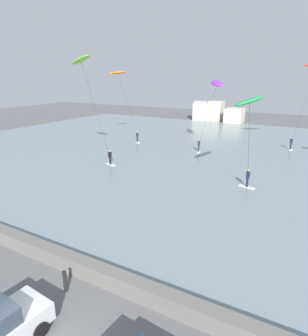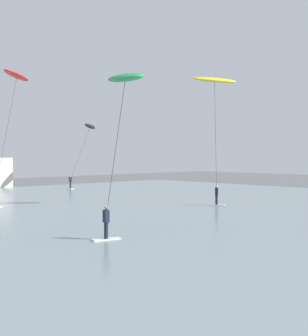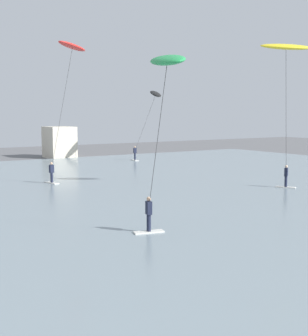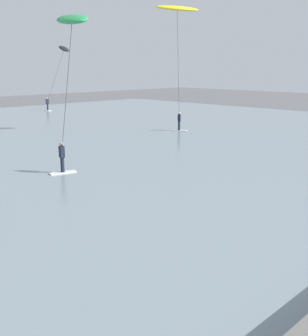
% 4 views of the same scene
% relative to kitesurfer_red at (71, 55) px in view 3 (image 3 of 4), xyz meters
% --- Properties ---
extents(water_bay, '(84.00, 52.00, 0.10)m').
position_rel_kitesurfer_red_xyz_m(water_bay, '(-6.65, -6.04, -9.88)').
color(water_bay, gray).
rests_on(water_bay, ground).
extents(kitesurfer_red, '(4.01, 3.32, 10.90)m').
position_rel_kitesurfer_red_xyz_m(kitesurfer_red, '(0.00, 0.00, 0.00)').
color(kitesurfer_red, silver).
rests_on(kitesurfer_red, water_bay).
extents(kitesurfer_black, '(3.20, 3.86, 8.20)m').
position_rel_kitesurfer_red_xyz_m(kitesurfer_black, '(14.91, 11.12, -2.87)').
color(kitesurfer_black, silver).
rests_on(kitesurfer_black, water_bay).
extents(kitesurfer_yellow, '(3.79, 3.07, 10.26)m').
position_rel_kitesurfer_red_xyz_m(kitesurfer_yellow, '(10.51, -12.00, -0.70)').
color(kitesurfer_yellow, silver).
rests_on(kitesurfer_yellow, water_bay).
extents(kitesurfer_green, '(2.35, 3.89, 8.10)m').
position_rel_kitesurfer_red_xyz_m(kitesurfer_green, '(-3.84, -18.32, -2.79)').
color(kitesurfer_green, silver).
rests_on(kitesurfer_green, water_bay).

